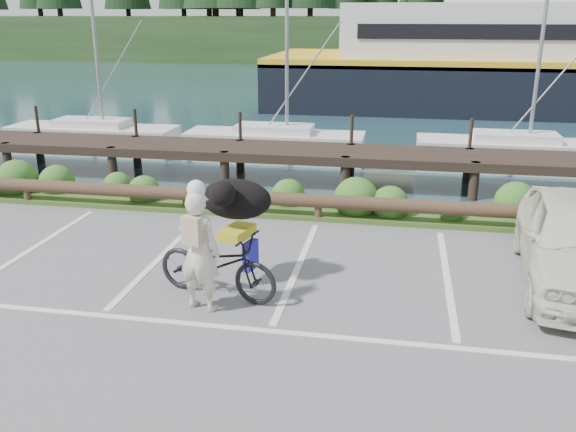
% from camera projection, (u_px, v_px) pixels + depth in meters
% --- Properties ---
extents(ground, '(72.00, 72.00, 0.00)m').
position_uv_depth(ground, '(276.00, 318.00, 9.07)').
color(ground, '#5A595C').
extents(harbor_backdrop, '(170.00, 160.00, 30.00)m').
position_uv_depth(harbor_backdrop, '(396.00, 48.00, 82.22)').
color(harbor_backdrop, '#1A363F').
rests_on(harbor_backdrop, ground).
extents(vegetation_strip, '(34.00, 1.60, 0.10)m').
position_uv_depth(vegetation_strip, '(322.00, 209.00, 14.00)').
color(vegetation_strip, '#3D5B21').
rests_on(vegetation_strip, ground).
extents(log_rail, '(32.00, 0.30, 0.60)m').
position_uv_depth(log_rail, '(318.00, 221.00, 13.37)').
color(log_rail, '#443021').
rests_on(log_rail, ground).
extents(bicycle, '(2.21, 1.21, 1.10)m').
position_uv_depth(bicycle, '(217.00, 264.00, 9.63)').
color(bicycle, black).
rests_on(bicycle, ground).
extents(cyclist, '(0.78, 0.60, 1.89)m').
position_uv_depth(cyclist, '(199.00, 251.00, 9.09)').
color(cyclist, beige).
rests_on(cyclist, ground).
extents(dog, '(0.84, 1.28, 0.68)m').
position_uv_depth(dog, '(236.00, 199.00, 9.93)').
color(dog, black).
rests_on(dog, bicycle).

